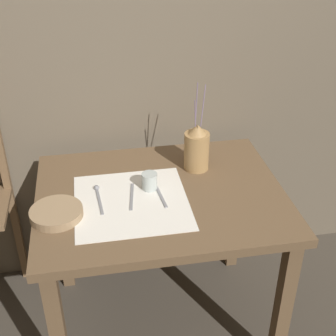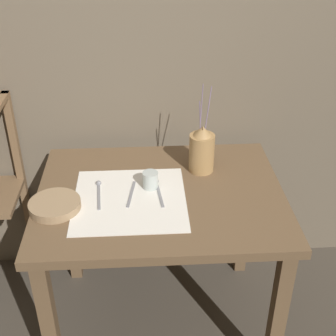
% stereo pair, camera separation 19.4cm
% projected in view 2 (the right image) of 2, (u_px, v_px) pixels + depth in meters
% --- Properties ---
extents(ground_plane, '(12.00, 12.00, 0.00)m').
position_uv_depth(ground_plane, '(162.00, 318.00, 2.41)').
color(ground_plane, '#473F35').
extents(stone_wall_back, '(7.00, 0.06, 2.40)m').
position_uv_depth(stone_wall_back, '(155.00, 60.00, 2.23)').
color(stone_wall_back, '#6B5E4C').
rests_on(stone_wall_back, ground_plane).
extents(wooden_table, '(1.06, 0.82, 0.79)m').
position_uv_depth(wooden_table, '(161.00, 213.00, 2.06)').
color(wooden_table, brown).
rests_on(wooden_table, ground_plane).
extents(linen_cloth, '(0.47, 0.47, 0.00)m').
position_uv_depth(linen_cloth, '(130.00, 199.00, 1.95)').
color(linen_cloth, white).
rests_on(linen_cloth, wooden_table).
extents(pitcher_with_flowers, '(0.11, 0.11, 0.42)m').
position_uv_depth(pitcher_with_flowers, '(202.00, 150.00, 2.10)').
color(pitcher_with_flowers, '#A87F4C').
rests_on(pitcher_with_flowers, wooden_table).
extents(wooden_bowl, '(0.21, 0.21, 0.04)m').
position_uv_depth(wooden_bowl, '(55.00, 205.00, 1.89)').
color(wooden_bowl, '#9E7F5B').
rests_on(wooden_bowl, wooden_table).
extents(glass_tumbler_near, '(0.07, 0.07, 0.07)m').
position_uv_depth(glass_tumbler_near, '(150.00, 180.00, 2.01)').
color(glass_tumbler_near, '#B7C1BC').
rests_on(glass_tumbler_near, wooden_table).
extents(spoon_outer, '(0.03, 0.20, 0.02)m').
position_uv_depth(spoon_outer, '(99.00, 188.00, 2.01)').
color(spoon_outer, gray).
rests_on(spoon_outer, wooden_table).
extents(knife_center, '(0.04, 0.19, 0.00)m').
position_uv_depth(knife_center, '(131.00, 194.00, 1.98)').
color(knife_center, gray).
rests_on(knife_center, wooden_table).
extents(spoon_inner, '(0.04, 0.20, 0.02)m').
position_uv_depth(spoon_inner, '(157.00, 186.00, 2.03)').
color(spoon_inner, gray).
rests_on(spoon_inner, wooden_table).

